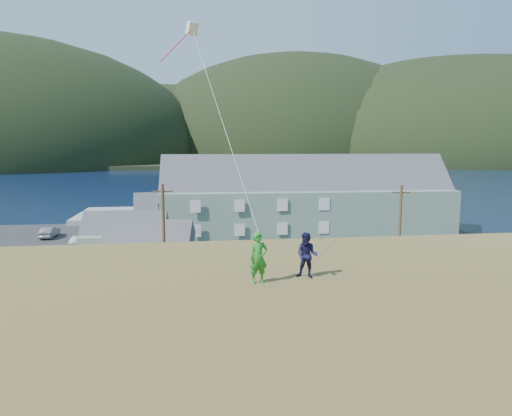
{
  "coord_description": "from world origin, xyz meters",
  "views": [
    {
      "loc": [
        -0.27,
        -34.67,
        11.99
      ],
      "look_at": [
        2.63,
        -12.45,
        8.8
      ],
      "focal_mm": 32.0,
      "sensor_mm": 36.0,
      "label": 1
    }
  ],
  "objects_px": {
    "lodge": "(306,199)",
    "kite_flyer_green": "(258,258)",
    "shed_white": "(148,252)",
    "shed_palegreen_far": "(172,214)",
    "kite_flyer_navy": "(307,255)",
    "shed_palegreen_near": "(125,239)",
    "wharf": "(162,215)"
  },
  "relations": [
    {
      "from": "lodge",
      "to": "kite_flyer_green",
      "type": "xyz_separation_m",
      "value": [
        -11.74,
        -41.36,
        3.18
      ]
    },
    {
      "from": "lodge",
      "to": "kite_flyer_green",
      "type": "bearing_deg",
      "value": -104.32
    },
    {
      "from": "shed_white",
      "to": "lodge",
      "type": "bearing_deg",
      "value": 51.14
    },
    {
      "from": "shed_palegreen_far",
      "to": "kite_flyer_green",
      "type": "bearing_deg",
      "value": -93.09
    },
    {
      "from": "lodge",
      "to": "shed_white",
      "type": "distance_m",
      "value": 24.25
    },
    {
      "from": "kite_flyer_green",
      "to": "kite_flyer_navy",
      "type": "bearing_deg",
      "value": 1.82
    },
    {
      "from": "shed_palegreen_near",
      "to": "shed_palegreen_far",
      "type": "bearing_deg",
      "value": 79.38
    },
    {
      "from": "lodge",
      "to": "kite_flyer_green",
      "type": "distance_m",
      "value": 43.11
    },
    {
      "from": "wharf",
      "to": "shed_white",
      "type": "relative_size",
      "value": 3.03
    },
    {
      "from": "wharf",
      "to": "shed_palegreen_far",
      "type": "xyz_separation_m",
      "value": [
        2.28,
        -12.69,
        2.07
      ]
    },
    {
      "from": "shed_white",
      "to": "kite_flyer_green",
      "type": "xyz_separation_m",
      "value": [
        6.47,
        -25.54,
        5.69
      ]
    },
    {
      "from": "shed_palegreen_near",
      "to": "kite_flyer_green",
      "type": "distance_m",
      "value": 33.77
    },
    {
      "from": "shed_palegreen_near",
      "to": "shed_white",
      "type": "distance_m",
      "value": 7.03
    },
    {
      "from": "wharf",
      "to": "kite_flyer_navy",
      "type": "relative_size",
      "value": 15.81
    },
    {
      "from": "shed_white",
      "to": "kite_flyer_green",
      "type": "height_order",
      "value": "kite_flyer_green"
    },
    {
      "from": "kite_flyer_green",
      "to": "shed_white",
      "type": "bearing_deg",
      "value": 93.5
    },
    {
      "from": "lodge",
      "to": "kite_flyer_navy",
      "type": "relative_size",
      "value": 22.26
    },
    {
      "from": "kite_flyer_navy",
      "to": "wharf",
      "type": "bearing_deg",
      "value": 125.82
    },
    {
      "from": "lodge",
      "to": "kite_flyer_green",
      "type": "relative_size",
      "value": 20.65
    },
    {
      "from": "lodge",
      "to": "shed_palegreen_far",
      "type": "height_order",
      "value": "lodge"
    },
    {
      "from": "shed_palegreen_near",
      "to": "kite_flyer_green",
      "type": "height_order",
      "value": "kite_flyer_green"
    },
    {
      "from": "wharf",
      "to": "kite_flyer_green",
      "type": "distance_m",
      "value": 60.56
    },
    {
      "from": "wharf",
      "to": "shed_palegreen_near",
      "type": "bearing_deg",
      "value": -93.44
    },
    {
      "from": "lodge",
      "to": "shed_palegreen_near",
      "type": "height_order",
      "value": "lodge"
    },
    {
      "from": "wharf",
      "to": "lodge",
      "type": "xyz_separation_m",
      "value": [
        19.52,
        -18.21,
        4.46
      ]
    },
    {
      "from": "lodge",
      "to": "shed_palegreen_far",
      "type": "bearing_deg",
      "value": 163.77
    },
    {
      "from": "wharf",
      "to": "lodge",
      "type": "relative_size",
      "value": 0.71
    },
    {
      "from": "shed_palegreen_near",
      "to": "wharf",
      "type": "bearing_deg",
      "value": 90.68
    },
    {
      "from": "kite_flyer_green",
      "to": "shed_palegreen_far",
      "type": "bearing_deg",
      "value": 85.98
    },
    {
      "from": "shed_palegreen_near",
      "to": "shed_white",
      "type": "height_order",
      "value": "shed_white"
    },
    {
      "from": "wharf",
      "to": "shed_palegreen_near",
      "type": "xyz_separation_m",
      "value": [
        -1.66,
        -27.66,
        1.88
      ]
    },
    {
      "from": "shed_palegreen_near",
      "to": "kite_flyer_green",
      "type": "relative_size",
      "value": 4.98
    }
  ]
}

